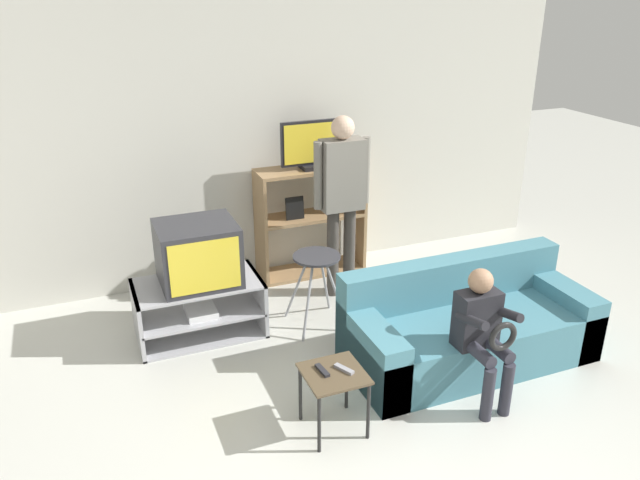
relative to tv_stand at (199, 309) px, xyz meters
name	(u,v)px	position (x,y,z in m)	size (l,w,h in m)	color
wall_back	(254,145)	(0.82, 1.03, 1.07)	(6.40, 0.06, 2.60)	beige
tv_stand	(199,309)	(0.00, 0.00, 0.00)	(1.02, 0.57, 0.48)	#A8A8AD
television_main	(198,253)	(0.03, 0.02, 0.49)	(0.62, 0.55, 0.50)	#2D2D33
media_shelf	(311,220)	(1.29, 0.78, 0.32)	(1.06, 0.37, 1.09)	#9E7A51
television_flat	(312,146)	(1.30, 0.75, 1.07)	(0.61, 0.20, 0.46)	black
folding_stool	(317,267)	(0.96, -0.21, 0.31)	(0.44, 0.46, 0.65)	#99999E
snack_table	(334,381)	(0.56, -1.51, 0.14)	(0.39, 0.39, 0.44)	brown
remote_control_black	(322,370)	(0.50, -1.47, 0.22)	(0.04, 0.14, 0.02)	#232328
remote_control_white	(344,369)	(0.63, -1.51, 0.22)	(0.04, 0.14, 0.02)	gray
couch	(467,328)	(1.85, -1.12, 0.03)	(1.90, 0.81, 0.74)	teal
person_standing_adult	(342,189)	(1.38, 0.25, 0.79)	(0.53, 0.20, 1.68)	#3D3833
person_seated_child	(483,328)	(1.63, -1.58, 0.33)	(0.33, 0.43, 0.97)	#2D2D38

